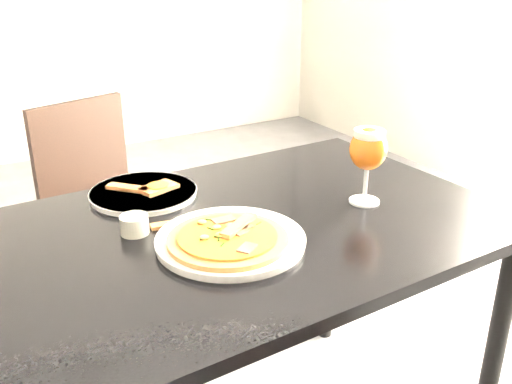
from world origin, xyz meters
TOP-DOWN VIEW (x-y plane):
  - dining_table at (0.25, 0.00)m, footprint 1.22×0.83m
  - chair_far at (0.14, 0.89)m, footprint 0.49×0.49m
  - plate_main at (0.16, -0.07)m, footprint 0.34×0.34m
  - pizza at (0.14, -0.09)m, footprint 0.26×0.26m
  - plate_second at (0.09, 0.28)m, footprint 0.32×0.32m
  - crust_scraps at (0.11, 0.28)m, footprint 0.17×0.13m
  - loose_crust at (0.09, 0.07)m, footprint 0.11×0.04m
  - sauce_cup at (-0.00, 0.08)m, footprint 0.06×0.06m
  - beer_glass at (0.56, -0.05)m, footprint 0.09×0.09m

SIDE VIEW (x-z plane):
  - chair_far at x=0.14m, z-range 0.04..0.89m
  - dining_table at x=0.25m, z-range 0.28..1.03m
  - loose_crust at x=0.09m, z-range 0.75..0.76m
  - plate_second at x=0.09m, z-range 0.75..0.76m
  - plate_main at x=0.16m, z-range 0.75..0.77m
  - crust_scraps at x=0.11m, z-range 0.76..0.78m
  - sauce_cup at x=0.00m, z-range 0.75..0.79m
  - pizza at x=0.14m, z-range 0.76..0.79m
  - beer_glass at x=0.56m, z-range 0.79..0.99m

